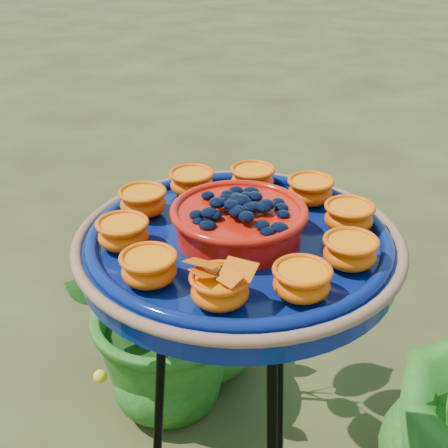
{
  "coord_description": "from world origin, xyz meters",
  "views": [
    {
      "loc": [
        0.24,
        -0.77,
        1.5
      ],
      "look_at": [
        -0.02,
        0.04,
        1.04
      ],
      "focal_mm": 50.0,
      "sensor_mm": 36.0,
      "label": 1
    }
  ],
  "objects": [
    {
      "name": "feeder_dish",
      "position": [
        0.01,
        0.04,
        1.02
      ],
      "size": [
        0.63,
        0.63,
        0.12
      ],
      "rotation": [
        0.0,
        0.0,
        -0.34
      ],
      "color": "#071656",
      "rests_on": "tripod_stand"
    },
    {
      "name": "shrub_back_left",
      "position": [
        -0.4,
        0.71,
        0.4
      ],
      "size": [
        0.93,
        0.94,
        0.79
      ],
      "primitive_type": "imported",
      "rotation": [
        0.0,
        0.0,
        0.86
      ],
      "color": "#1E4D14",
      "rests_on": "ground"
    },
    {
      "name": "tripod_stand",
      "position": [
        0.01,
        0.04,
        0.59
      ],
      "size": [
        0.45,
        0.45,
        0.97
      ],
      "rotation": [
        0.0,
        0.0,
        -0.34
      ],
      "color": "black",
      "rests_on": "ground"
    }
  ]
}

